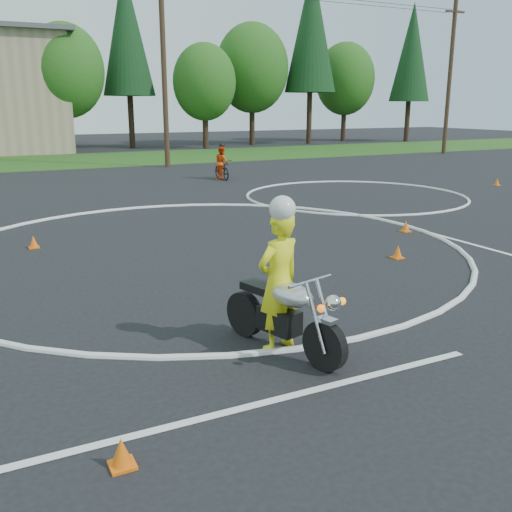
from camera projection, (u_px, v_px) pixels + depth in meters
name	position (u px, v px, depth m)	size (l,w,h in m)	color
ground	(260.00, 284.00, 10.76)	(120.00, 120.00, 0.00)	black
grass_strip	(56.00, 161.00, 34.11)	(120.00, 10.00, 0.02)	#1E4714
course_markings	(259.00, 229.00, 15.46)	(19.05, 19.05, 0.12)	silver
primary_motorcycle	(285.00, 313.00, 7.64)	(0.87, 2.15, 1.15)	black
rider_primary_grp	(279.00, 277.00, 7.63)	(0.81, 0.64, 2.14)	yellow
rider_second_grp	(222.00, 166.00, 25.85)	(0.69, 1.72, 1.63)	black
traffic_cones	(343.00, 236.00, 14.04)	(19.00, 12.38, 0.30)	orange
treeline	(229.00, 62.00, 45.37)	(38.20, 8.10, 14.52)	#382619
utility_poles	(164.00, 67.00, 29.75)	(41.60, 1.12, 10.00)	#473321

